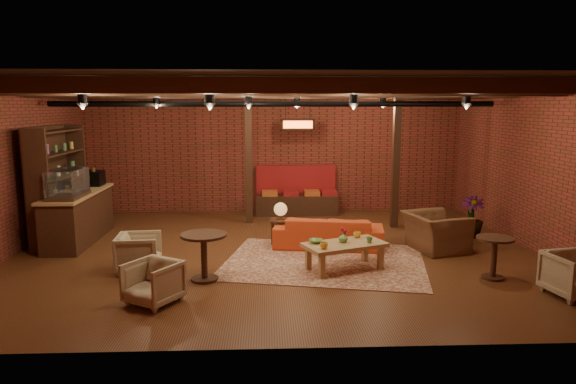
{
  "coord_description": "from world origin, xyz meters",
  "views": [
    {
      "loc": [
        -0.18,
        -9.63,
        2.82
      ],
      "look_at": [
        0.24,
        0.2,
        1.15
      ],
      "focal_mm": 32.0,
      "sensor_mm": 36.0,
      "label": 1
    }
  ],
  "objects_px": {
    "round_table_left": "(204,249)",
    "plant_tall": "(474,177)",
    "armchair_a": "(139,251)",
    "side_table_lamp": "(281,212)",
    "sofa": "(328,232)",
    "side_table_book": "(451,224)",
    "armchair_right": "(436,226)",
    "armchair_far": "(575,273)",
    "armchair_b": "(153,280)",
    "coffee_table": "(344,246)",
    "round_table_right": "(494,251)"
  },
  "relations": [
    {
      "from": "round_table_left",
      "to": "armchair_a",
      "type": "bearing_deg",
      "value": 156.19
    },
    {
      "from": "coffee_table",
      "to": "armchair_b",
      "type": "distance_m",
      "value": 3.28
    },
    {
      "from": "armchair_far",
      "to": "round_table_left",
      "type": "bearing_deg",
      "value": 159.23
    },
    {
      "from": "sofa",
      "to": "coffee_table",
      "type": "xyz_separation_m",
      "value": [
        0.09,
        -1.43,
        0.11
      ]
    },
    {
      "from": "round_table_left",
      "to": "armchair_far",
      "type": "bearing_deg",
      "value": -9.79
    },
    {
      "from": "armchair_a",
      "to": "side_table_book",
      "type": "relative_size",
      "value": 1.19
    },
    {
      "from": "plant_tall",
      "to": "armchair_far",
      "type": "bearing_deg",
      "value": -87.65
    },
    {
      "from": "side_table_lamp",
      "to": "armchair_right",
      "type": "xyz_separation_m",
      "value": [
        3.02,
        -0.63,
        -0.16
      ]
    },
    {
      "from": "round_table_left",
      "to": "plant_tall",
      "type": "xyz_separation_m",
      "value": [
        5.44,
        2.57,
        0.79
      ]
    },
    {
      "from": "sofa",
      "to": "round_table_left",
      "type": "distance_m",
      "value": 2.93
    },
    {
      "from": "sofa",
      "to": "side_table_book",
      "type": "bearing_deg",
      "value": -171.76
    },
    {
      "from": "side_table_lamp",
      "to": "armchair_far",
      "type": "relative_size",
      "value": 1.17
    },
    {
      "from": "side_table_lamp",
      "to": "plant_tall",
      "type": "xyz_separation_m",
      "value": [
        4.14,
        0.38,
        0.67
      ]
    },
    {
      "from": "sofa",
      "to": "plant_tall",
      "type": "relative_size",
      "value": 0.82
    },
    {
      "from": "round_table_left",
      "to": "side_table_book",
      "type": "bearing_deg",
      "value": 21.05
    },
    {
      "from": "round_table_right",
      "to": "armchair_far",
      "type": "distance_m",
      "value": 1.2
    },
    {
      "from": "side_table_lamp",
      "to": "round_table_left",
      "type": "height_order",
      "value": "side_table_lamp"
    },
    {
      "from": "armchair_b",
      "to": "armchair_far",
      "type": "bearing_deg",
      "value": 32.65
    },
    {
      "from": "side_table_lamp",
      "to": "armchair_a",
      "type": "xyz_separation_m",
      "value": [
        -2.48,
        -1.68,
        -0.29
      ]
    },
    {
      "from": "sofa",
      "to": "plant_tall",
      "type": "bearing_deg",
      "value": -158.04
    },
    {
      "from": "round_table_left",
      "to": "plant_tall",
      "type": "height_order",
      "value": "plant_tall"
    },
    {
      "from": "coffee_table",
      "to": "plant_tall",
      "type": "distance_m",
      "value": 3.87
    },
    {
      "from": "sofa",
      "to": "armchair_a",
      "type": "relative_size",
      "value": 2.99
    },
    {
      "from": "round_table_right",
      "to": "side_table_lamp",
      "type": "bearing_deg",
      "value": 146.0
    },
    {
      "from": "armchair_a",
      "to": "plant_tall",
      "type": "height_order",
      "value": "plant_tall"
    },
    {
      "from": "armchair_right",
      "to": "armchair_far",
      "type": "bearing_deg",
      "value": -167.19
    },
    {
      "from": "armchair_far",
      "to": "round_table_right",
      "type": "bearing_deg",
      "value": 124.23
    },
    {
      "from": "round_table_left",
      "to": "armchair_a",
      "type": "relative_size",
      "value": 1.08
    },
    {
      "from": "armchair_b",
      "to": "armchair_a",
      "type": "bearing_deg",
      "value": 143.24
    },
    {
      "from": "side_table_lamp",
      "to": "round_table_left",
      "type": "relative_size",
      "value": 1.11
    },
    {
      "from": "armchair_b",
      "to": "round_table_right",
      "type": "xyz_separation_m",
      "value": [
        5.36,
        0.85,
        0.12
      ]
    },
    {
      "from": "armchair_far",
      "to": "plant_tall",
      "type": "bearing_deg",
      "value": 81.37
    },
    {
      "from": "side_table_lamp",
      "to": "round_table_right",
      "type": "xyz_separation_m",
      "value": [
        3.44,
        -2.32,
        -0.19
      ]
    },
    {
      "from": "plant_tall",
      "to": "sofa",
      "type": "bearing_deg",
      "value": -167.54
    },
    {
      "from": "armchair_a",
      "to": "plant_tall",
      "type": "relative_size",
      "value": 0.27
    },
    {
      "from": "armchair_far",
      "to": "armchair_right",
      "type": "bearing_deg",
      "value": 105.6
    },
    {
      "from": "coffee_table",
      "to": "plant_tall",
      "type": "relative_size",
      "value": 0.59
    },
    {
      "from": "armchair_far",
      "to": "coffee_table",
      "type": "bearing_deg",
      "value": 145.68
    },
    {
      "from": "sofa",
      "to": "round_table_right",
      "type": "bearing_deg",
      "value": 150.84
    },
    {
      "from": "sofa",
      "to": "side_table_lamp",
      "type": "distance_m",
      "value": 1.06
    },
    {
      "from": "coffee_table",
      "to": "round_table_left",
      "type": "distance_m",
      "value": 2.39
    },
    {
      "from": "armchair_a",
      "to": "armchair_right",
      "type": "xyz_separation_m",
      "value": [
        5.5,
        1.04,
        0.13
      ]
    },
    {
      "from": "side_table_book",
      "to": "round_table_right",
      "type": "distance_m",
      "value": 1.94
    },
    {
      "from": "side_table_lamp",
      "to": "plant_tall",
      "type": "bearing_deg",
      "value": 5.18
    },
    {
      "from": "coffee_table",
      "to": "armchair_a",
      "type": "xyz_separation_m",
      "value": [
        -3.52,
        0.08,
        -0.06
      ]
    },
    {
      "from": "side_table_lamp",
      "to": "plant_tall",
      "type": "distance_m",
      "value": 4.21
    },
    {
      "from": "armchair_b",
      "to": "round_table_left",
      "type": "bearing_deg",
      "value": 90.13
    },
    {
      "from": "side_table_lamp",
      "to": "armchair_far",
      "type": "bearing_deg",
      "value": -36.41
    },
    {
      "from": "coffee_table",
      "to": "armchair_far",
      "type": "height_order",
      "value": "armchair_far"
    },
    {
      "from": "armchair_b",
      "to": "plant_tall",
      "type": "relative_size",
      "value": 0.26
    }
  ]
}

